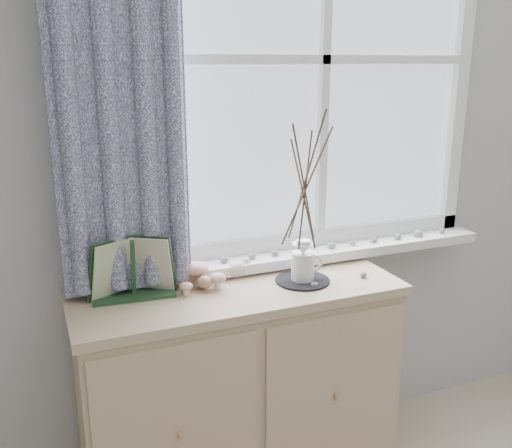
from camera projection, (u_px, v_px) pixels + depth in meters
name	position (u px, v px, depth m)	size (l,w,h in m)	color
sideboard	(239.00, 391.00, 2.18)	(1.20, 0.45, 0.85)	tan
botanical_book	(134.00, 269.00, 1.93)	(0.33, 0.13, 0.23)	#1E3F23
toadstool_cluster	(200.00, 273.00, 2.07)	(0.18, 0.15, 0.09)	white
wooden_eggs	(197.00, 279.00, 2.07)	(0.10, 0.12, 0.07)	tan
songbird_figurine	(238.00, 268.00, 2.17)	(0.13, 0.06, 0.07)	silver
crocheted_doily	(302.00, 280.00, 2.13)	(0.20, 0.20, 0.01)	black
twig_pitcher	(305.00, 183.00, 2.03)	(0.27, 0.27, 0.65)	silver
sideboard_pebbles	(327.00, 276.00, 2.16)	(0.25, 0.19, 0.02)	gray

